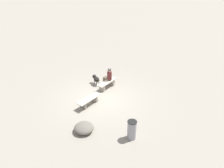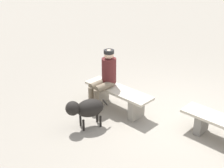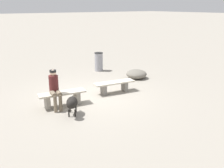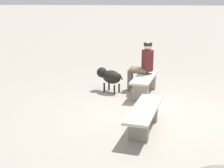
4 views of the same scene
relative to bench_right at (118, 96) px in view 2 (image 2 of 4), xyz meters
name	(u,v)px [view 2 (image 2 of 4)]	position (x,y,z in m)	size (l,w,h in m)	color
ground	(179,121)	(-1.27, -0.32, -0.35)	(210.00, 210.00, 0.06)	gray
bench_right	(118,96)	(0.00, 0.00, 0.00)	(1.63, 0.70, 0.48)	gray
seated_person	(105,76)	(0.27, 0.07, 0.41)	(0.40, 0.66, 1.28)	#511E1E
dog	(86,108)	(0.11, 0.92, 0.09)	(0.60, 0.74, 0.61)	black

